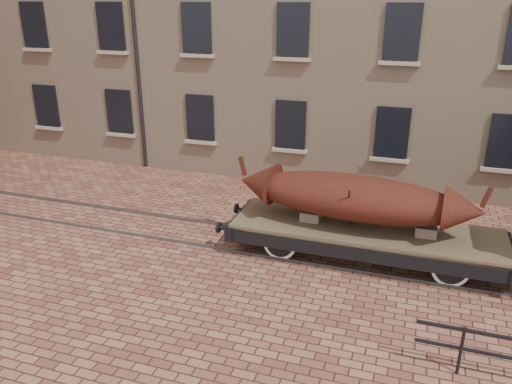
% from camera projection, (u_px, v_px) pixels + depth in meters
% --- Properties ---
extents(ground, '(90.00, 90.00, 0.00)m').
position_uv_depth(ground, '(332.00, 254.00, 13.33)').
color(ground, brown).
extents(rail_track, '(30.00, 1.52, 0.06)m').
position_uv_depth(rail_track, '(332.00, 253.00, 13.32)').
color(rail_track, '#59595E').
rests_on(rail_track, ground).
extents(flatcar_wagon, '(7.68, 2.08, 1.16)m').
position_uv_depth(flatcar_wagon, '(365.00, 234.00, 12.82)').
color(flatcar_wagon, brown).
rests_on(flatcar_wagon, ground).
extents(iron_boat, '(6.28, 2.04, 1.52)m').
position_uv_depth(iron_boat, '(353.00, 197.00, 12.58)').
color(iron_boat, '#50170E').
rests_on(iron_boat, flatcar_wagon).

